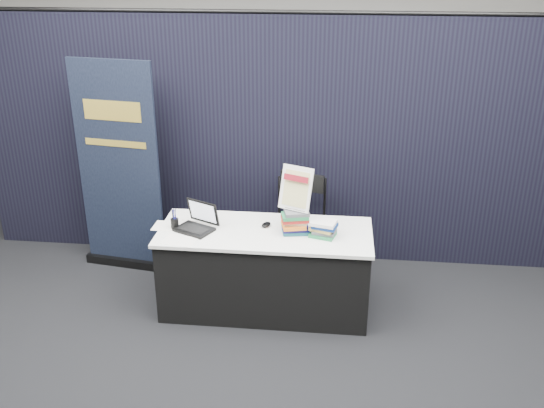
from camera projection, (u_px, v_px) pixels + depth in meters
The scene contains 15 objects.
floor at pixel (257, 343), 4.90m from camera, with size 8.00×8.00×0.00m, color black.
wall_back at pixel (296, 47), 7.87m from camera, with size 8.00×0.02×3.50m, color #B5B1AB.
drape_partition at pixel (278, 143), 5.89m from camera, with size 6.00×0.08×2.40m, color black.
display_table at pixel (265, 270), 5.25m from camera, with size 1.80×0.75×0.75m.
laptop at pixel (195, 223), 5.12m from camera, with size 0.37×0.36×0.23m.
mouse at pixel (266, 225), 5.18m from camera, with size 0.07×0.11×0.03m, color black.
brochure_left at pixel (170, 226), 5.18m from camera, with size 0.28×0.20×0.00m, color white.
brochure_mid at pixel (179, 241), 4.93m from camera, with size 0.27×0.19×0.00m, color white.
brochure_right at pixel (192, 227), 5.18m from camera, with size 0.30×0.21×0.00m, color silver.
pen_cup at pixel (175, 223), 5.14m from camera, with size 0.07×0.07×0.09m, color black.
book_stack_tall at pixel (295, 222), 5.03m from camera, with size 0.23×0.19×0.20m.
book_stack_short at pixel (323, 228), 4.98m from camera, with size 0.23×0.20×0.14m.
info_sign at pixel (296, 189), 4.95m from camera, with size 0.30×0.21×0.38m.
pullup_banner at pixel (120, 181), 5.75m from camera, with size 0.88×0.23×2.05m.
stacking_chair at pixel (300, 224), 5.67m from camera, with size 0.57×0.58×1.01m.
Camera 1 is at (0.56, -4.02, 2.96)m, focal length 40.00 mm.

